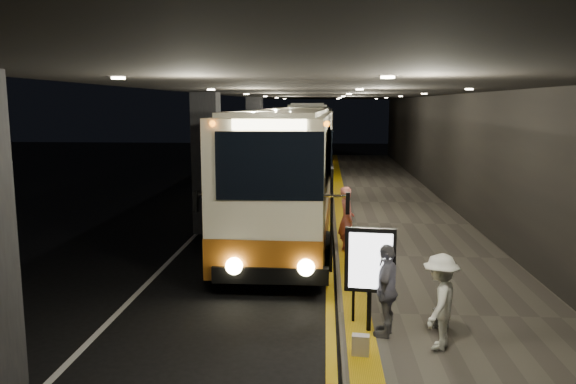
{
  "coord_description": "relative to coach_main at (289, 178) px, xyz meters",
  "views": [
    {
      "loc": [
        2.22,
        -13.32,
        4.04
      ],
      "look_at": [
        1.22,
        1.55,
        1.7
      ],
      "focal_mm": 35.0,
      "sensor_mm": 36.0,
      "label": 1
    }
  ],
  "objects": [
    {
      "name": "passenger_boarding",
      "position": [
        1.69,
        -2.38,
        -0.78
      ],
      "size": [
        0.54,
        0.71,
        1.74
      ],
      "primitive_type": "imported",
      "rotation": [
        0.0,
        0.0,
        1.78
      ],
      "color": "#CF6B60",
      "rests_on": "sidewalk"
    },
    {
      "name": "coach_second",
      "position": [
        -0.02,
        14.65,
        -0.0
      ],
      "size": [
        3.11,
        12.06,
        3.75
      ],
      "rotation": [
        0.0,
        0.0,
        -0.05
      ],
      "color": "beige",
      "rests_on": "ground"
    },
    {
      "name": "coach_third",
      "position": [
        -0.22,
        27.26,
        0.11
      ],
      "size": [
        2.8,
        12.72,
        3.99
      ],
      "rotation": [
        0.0,
        0.0,
        0.01
      ],
      "color": "beige",
      "rests_on": "ground"
    },
    {
      "name": "kerb_stripe_yellow",
      "position": [
        1.24,
        1.3,
        -1.8
      ],
      "size": [
        0.18,
        50.0,
        0.01
      ],
      "primitive_type": "cube",
      "color": "gold",
      "rests_on": "ground"
    },
    {
      "name": "info_sign",
      "position": [
        1.89,
        -7.72,
        -0.42
      ],
      "size": [
        0.87,
        0.22,
        1.83
      ],
      "rotation": [
        0.0,
        0.0,
        -0.13
      ],
      "color": "black",
      "rests_on": "sidewalk"
    },
    {
      "name": "sidewalk",
      "position": [
        3.64,
        1.3,
        -1.73
      ],
      "size": [
        4.5,
        50.0,
        0.15
      ],
      "primitive_type": "cube",
      "color": "#514C44",
      "rests_on": "ground"
    },
    {
      "name": "support_columns",
      "position": [
        -2.61,
        0.3,
        0.4
      ],
      "size": [
        0.8,
        24.8,
        4.4
      ],
      "color": "black",
      "rests_on": "ground"
    },
    {
      "name": "bag_plain",
      "position": [
        1.69,
        -8.69,
        -1.48
      ],
      "size": [
        0.29,
        0.19,
        0.34
      ],
      "primitive_type": "cube",
      "rotation": [
        0.0,
        0.0,
        -0.12
      ],
      "color": "beige",
      "rests_on": "sidewalk"
    },
    {
      "name": "coach_main",
      "position": [
        0.0,
        0.0,
        0.0
      ],
      "size": [
        2.81,
        12.12,
        3.76
      ],
      "rotation": [
        0.0,
        0.0,
        -0.03
      ],
      "color": "beige",
      "rests_on": "ground"
    },
    {
      "name": "tactile_strip",
      "position": [
        1.74,
        1.3,
        -1.65
      ],
      "size": [
        0.5,
        50.0,
        0.01
      ],
      "primitive_type": "cube",
      "color": "gold",
      "rests_on": "sidewalk"
    },
    {
      "name": "passenger_waiting_white",
      "position": [
        2.97,
        -8.31,
        -0.88
      ],
      "size": [
        0.84,
        1.1,
        1.55
      ],
      "primitive_type": "imported",
      "rotation": [
        0.0,
        0.0,
        -1.99
      ],
      "color": "white",
      "rests_on": "sidewalk"
    },
    {
      "name": "lane_line_white",
      "position": [
        -2.91,
        1.3,
        -1.8
      ],
      "size": [
        0.12,
        50.0,
        0.01
      ],
      "primitive_type": "cube",
      "color": "silver",
      "rests_on": "ground"
    },
    {
      "name": "terminal_wall",
      "position": [
        5.89,
        1.3,
        1.2
      ],
      "size": [
        0.1,
        50.0,
        6.0
      ],
      "primitive_type": "cube",
      "color": "black",
      "rests_on": "ground"
    },
    {
      "name": "passenger_waiting_grey",
      "position": [
        2.17,
        -7.86,
        -0.86
      ],
      "size": [
        0.73,
        1.03,
        1.59
      ],
      "primitive_type": "imported",
      "rotation": [
        0.0,
        0.0,
        -1.87
      ],
      "color": "#57565B",
      "rests_on": "sidewalk"
    },
    {
      "name": "canopy",
      "position": [
        1.39,
        1.3,
        2.8
      ],
      "size": [
        9.0,
        50.0,
        0.4
      ],
      "primitive_type": "cube",
      "color": "black",
      "rests_on": "support_columns"
    },
    {
      "name": "stanchion_post",
      "position": [
        1.64,
        -7.31,
        -1.12
      ],
      "size": [
        0.05,
        0.05,
        1.06
      ],
      "primitive_type": "cylinder",
      "color": "black",
      "rests_on": "sidewalk"
    },
    {
      "name": "bag_polka",
      "position": [
        3.18,
        -7.44,
        -1.49
      ],
      "size": [
        0.29,
        0.16,
        0.33
      ],
      "primitive_type": "cube",
      "rotation": [
        0.0,
        0.0,
        0.17
      ],
      "color": "black",
      "rests_on": "sidewalk"
    },
    {
      "name": "ground",
      "position": [
        -1.11,
        -3.7,
        -1.8
      ],
      "size": [
        90.0,
        90.0,
        0.0
      ],
      "primitive_type": "plane",
      "color": "black"
    }
  ]
}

